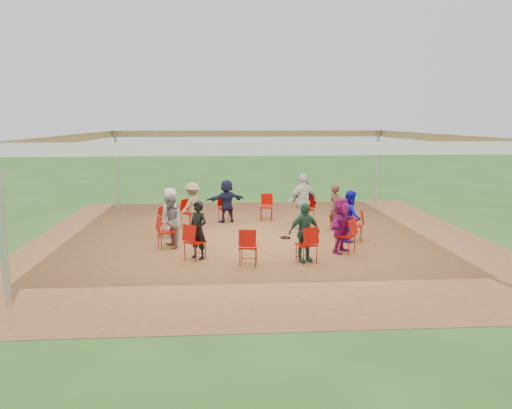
{
  "coord_description": "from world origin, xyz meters",
  "views": [
    {
      "loc": [
        -1.07,
        -14.02,
        3.38
      ],
      "look_at": [
        -0.07,
        0.3,
        0.95
      ],
      "focal_mm": 35.0,
      "sensor_mm": 36.0,
      "label": 1
    }
  ],
  "objects": [
    {
      "name": "chair_7",
      "position": [
        -2.55,
        -0.94,
        0.45
      ],
      "size": [
        0.56,
        0.55,
        0.9
      ],
      "primitive_type": null,
      "rotation": [
        0.0,
        0.0,
        -1.22
      ],
      "color": "#B40900",
      "rests_on": "ground"
    },
    {
      "name": "person_seated_7",
      "position": [
        -1.66,
        -2.0,
        0.73
      ],
      "size": [
        0.62,
        0.6,
        1.44
      ],
      "primitive_type": "imported",
      "rotation": [
        0.0,
        0.0,
        -0.69
      ],
      "color": "black",
      "rests_on": "ground"
    },
    {
      "name": "ground",
      "position": [
        0.0,
        0.0,
        0.0
      ],
      "size": [
        80.0,
        80.0,
        0.0
      ],
      "primitive_type": "plane",
      "color": "#2A5A1C",
      "rests_on": "ground"
    },
    {
      "name": "person_seated_4",
      "position": [
        -2.0,
        1.66,
        0.73
      ],
      "size": [
        0.95,
        1.01,
        1.44
      ],
      "primitive_type": "imported",
      "rotation": [
        0.0,
        0.0,
        -2.26
      ],
      "color": "#8C7854",
      "rests_on": "ground"
    },
    {
      "name": "chair_11",
      "position": [
        2.09,
        -1.73,
        0.45
      ],
      "size": [
        0.61,
        0.6,
        0.9
      ],
      "primitive_type": null,
      "rotation": [
        0.0,
        0.0,
        0.88
      ],
      "color": "#B40900",
      "rests_on": "ground"
    },
    {
      "name": "person_seated_6",
      "position": [
        -2.43,
        -0.9,
        0.73
      ],
      "size": [
        0.62,
        0.8,
        1.44
      ],
      "primitive_type": "imported",
      "rotation": [
        0.0,
        0.0,
        -1.22
      ],
      "color": "gray",
      "rests_on": "ground"
    },
    {
      "name": "chair_4",
      "position": [
        -0.94,
        2.55,
        0.45
      ],
      "size": [
        0.55,
        0.56,
        0.9
      ],
      "primitive_type": null,
      "rotation": [
        0.0,
        0.0,
        -2.79
      ],
      "color": "#B40900",
      "rests_on": "ground"
    },
    {
      "name": "cable_coil",
      "position": [
        0.77,
        -0.01,
        0.02
      ],
      "size": [
        0.33,
        0.33,
        0.03
      ],
      "rotation": [
        0.0,
        0.0,
        0.09
      ],
      "color": "black",
      "rests_on": "ground"
    },
    {
      "name": "laptop",
      "position": [
        2.4,
        -0.41,
        0.68
      ],
      "size": [
        0.33,
        0.39,
        0.24
      ],
      "rotation": [
        0.0,
        0.0,
        1.4
      ],
      "color": "#B7B7BC",
      "rests_on": "ground"
    },
    {
      "name": "person_seated_2",
      "position": [
        1.66,
        2.0,
        0.73
      ],
      "size": [
        0.92,
        0.87,
        1.44
      ],
      "primitive_type": "imported",
      "rotation": [
        0.0,
        0.0,
        2.45
      ],
      "color": "#3F0F20",
      "rests_on": "ground"
    },
    {
      "name": "person_seated_1",
      "position": [
        2.43,
        0.9,
        0.73
      ],
      "size": [
        0.5,
        0.61,
        1.44
      ],
      "primitive_type": "imported",
      "rotation": [
        0.0,
        0.0,
        1.93
      ],
      "color": "#542721",
      "rests_on": "ground"
    },
    {
      "name": "chair_6",
      "position": [
        -2.68,
        0.46,
        0.45
      ],
      "size": [
        0.5,
        0.49,
        0.9
      ],
      "primitive_type": null,
      "rotation": [
        0.0,
        0.0,
        -1.74
      ],
      "color": "#B40900",
      "rests_on": "ground"
    },
    {
      "name": "person_seated_8",
      "position": [
        0.9,
        -2.43,
        0.73
      ],
      "size": [
        0.94,
        0.7,
        1.44
      ],
      "primitive_type": "imported",
      "rotation": [
        0.0,
        0.0,
        0.35
      ],
      "color": "#244F37",
      "rests_on": "ground"
    },
    {
      "name": "tent",
      "position": [
        0.0,
        0.0,
        2.37
      ],
      "size": [
        10.33,
        10.33,
        3.0
      ],
      "color": "#B2B2B7",
      "rests_on": "ground"
    },
    {
      "name": "chair_8",
      "position": [
        -1.73,
        -2.09,
        0.45
      ],
      "size": [
        0.6,
        0.61,
        0.9
      ],
      "primitive_type": null,
      "rotation": [
        0.0,
        0.0,
        -0.69
      ],
      "color": "#B40900",
      "rests_on": "ground"
    },
    {
      "name": "chair_5",
      "position": [
        -2.09,
        1.73,
        0.45
      ],
      "size": [
        0.61,
        0.6,
        0.9
      ],
      "primitive_type": null,
      "rotation": [
        0.0,
        0.0,
        -2.26
      ],
      "color": "#B40900",
      "rests_on": "ground"
    },
    {
      "name": "chair_9",
      "position": [
        -0.46,
        -2.68,
        0.45
      ],
      "size": [
        0.49,
        0.5,
        0.9
      ],
      "primitive_type": null,
      "rotation": [
        0.0,
        0.0,
        -0.17
      ],
      "color": "#B40900",
      "rests_on": "ground"
    },
    {
      "name": "person_seated_9",
      "position": [
        2.0,
        -1.66,
        0.73
      ],
      "size": [
        1.23,
        1.34,
        1.44
      ],
      "primitive_type": "imported",
      "rotation": [
        0.0,
        0.0,
        0.88
      ],
      "color": "#81125E",
      "rests_on": "ground"
    },
    {
      "name": "chair_3",
      "position": [
        0.46,
        2.68,
        0.45
      ],
      "size": [
        0.49,
        0.5,
        0.9
      ],
      "primitive_type": null,
      "rotation": [
        0.0,
        0.0,
        2.97
      ],
      "color": "#B40900",
      "rests_on": "ground"
    },
    {
      "name": "chair_1",
      "position": [
        2.55,
        0.94,
        0.45
      ],
      "size": [
        0.56,
        0.55,
        0.9
      ],
      "primitive_type": null,
      "rotation": [
        0.0,
        0.0,
        1.93
      ],
      "color": "#B40900",
      "rests_on": "ground"
    },
    {
      "name": "person_seated_3",
      "position": [
        -0.9,
        2.43,
        0.73
      ],
      "size": [
        1.42,
        0.93,
        1.44
      ],
      "primitive_type": "imported",
      "rotation": [
        0.0,
        0.0,
        -2.79
      ],
      "color": "#191B3D",
      "rests_on": "ground"
    },
    {
      "name": "standing_person",
      "position": [
        1.48,
        1.22,
        0.88
      ],
      "size": [
        1.14,
        0.86,
        1.75
      ],
      "primitive_type": "imported",
      "rotation": [
        0.0,
        0.0,
        3.51
      ],
      "color": "silver",
      "rests_on": "ground"
    },
    {
      "name": "chair_2",
      "position": [
        1.73,
        2.09,
        0.45
      ],
      "size": [
        0.6,
        0.61,
        0.9
      ],
      "primitive_type": null,
      "rotation": [
        0.0,
        0.0,
        2.45
      ],
      "color": "#B40900",
      "rests_on": "ground"
    },
    {
      "name": "person_seated_5",
      "position": [
        -2.56,
        0.44,
        0.73
      ],
      "size": [
        0.51,
        0.76,
        1.44
      ],
      "primitive_type": "imported",
      "rotation": [
        0.0,
        0.0,
        -1.74
      ],
      "color": "beige",
      "rests_on": "ground"
    },
    {
      "name": "chair_10",
      "position": [
        0.94,
        -2.55,
        0.45
      ],
      "size": [
        0.55,
        0.56,
        0.9
      ],
      "primitive_type": null,
      "rotation": [
        0.0,
        0.0,
        0.35
      ],
      "color": "#B40900",
      "rests_on": "ground"
    },
    {
      "name": "dirt_patch",
      "position": [
        0.0,
        0.0,
        0.01
      ],
      "size": [
        13.0,
        13.0,
        0.0
      ],
      "primitive_type": "plane",
      "color": "brown",
      "rests_on": "ground"
    },
    {
      "name": "chair_0",
      "position": [
        2.68,
        -0.46,
        0.45
      ],
      "size": [
        0.5,
        0.49,
        0.9
      ],
      "primitive_type": null,
      "rotation": [
        0.0,
        0.0,
        1.4
      ],
      "color": "#B40900",
      "rests_on": "ground"
    },
    {
      "name": "person_seated_0",
      "position": [
        2.56,
        -0.44,
        0.73
      ],
      "size": [
        0.51,
        0.76,
        1.44
      ],
      "primitive_type": "imported",
      "rotation": [
        0.0,
        0.0,
        1.4
      ],
      "color": "#1210B7",
      "rests_on": "ground"
    }
  ]
}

